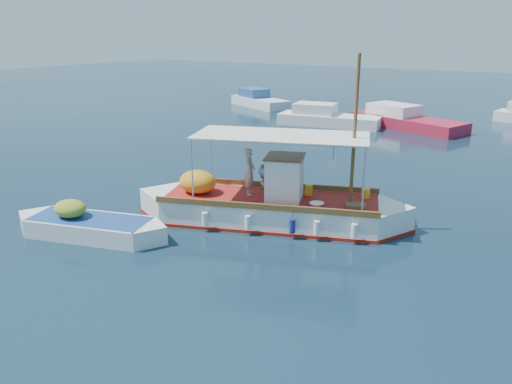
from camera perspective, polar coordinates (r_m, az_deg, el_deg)
The scene contains 6 objects.
ground at distance 17.85m, azimuth 2.26°, elevation -4.59°, with size 160.00×160.00×0.00m, color black.
fishing_caique at distance 18.62m, azimuth 1.46°, elevation -1.75°, with size 9.81×5.25×6.36m.
dinghy at distance 18.36m, azimuth -18.53°, elevation -3.89°, with size 5.63×2.76×1.43m.
bg_boat_nw at distance 38.25m, azimuth 8.01°, elevation 8.29°, with size 7.79×3.51×1.80m.
bg_boat_n at distance 38.63m, azimuth 16.57°, elevation 7.82°, with size 8.97×5.61×1.80m.
bg_boat_far_w at distance 47.56m, azimuth 0.29°, elevation 10.36°, with size 7.01×4.92×1.80m.
Camera 1 is at (8.12, -14.33, 6.87)m, focal length 35.00 mm.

